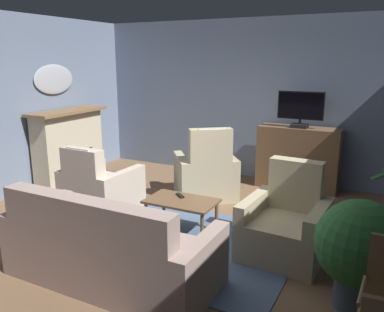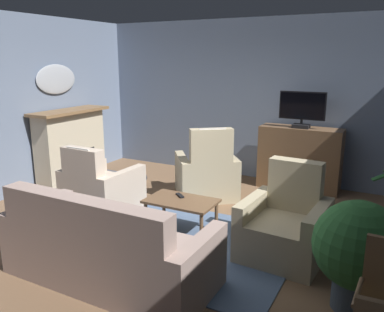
# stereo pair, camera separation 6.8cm
# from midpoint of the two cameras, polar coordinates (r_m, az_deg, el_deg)

# --- Properties ---
(ground_plane) EXTENTS (6.67, 6.34, 0.04)m
(ground_plane) POSITION_cam_midpoint_polar(r_m,az_deg,el_deg) (5.01, -2.81, -11.75)
(ground_plane) COLOR brown
(wall_back) EXTENTS (6.67, 0.10, 2.84)m
(wall_back) POSITION_cam_midpoint_polar(r_m,az_deg,el_deg) (7.22, 8.77, 8.01)
(wall_back) COLOR slate
(wall_back) RESTS_ON ground_plane
(rug_central) EXTENTS (2.65, 2.04, 0.01)m
(rug_central) POSITION_cam_midpoint_polar(r_m,az_deg,el_deg) (4.85, -1.79, -12.33)
(rug_central) COLOR slate
(rug_central) RESTS_ON ground_plane
(fireplace) EXTENTS (0.85, 1.53, 1.29)m
(fireplace) POSITION_cam_midpoint_polar(r_m,az_deg,el_deg) (7.26, -17.53, 1.08)
(fireplace) COLOR #4C4C51
(fireplace) RESTS_ON ground_plane
(wall_mirror_oval) EXTENTS (0.06, 0.87, 0.51)m
(wall_mirror_oval) POSITION_cam_midpoint_polar(r_m,az_deg,el_deg) (7.28, -19.63, 10.43)
(wall_mirror_oval) COLOR #B2B7BF
(tv_cabinet) EXTENTS (1.33, 0.47, 1.05)m
(tv_cabinet) POSITION_cam_midpoint_polar(r_m,az_deg,el_deg) (6.81, 14.82, -0.49)
(tv_cabinet) COLOR #4A3523
(tv_cabinet) RESTS_ON ground_plane
(television) EXTENTS (0.74, 0.20, 0.59)m
(television) POSITION_cam_midpoint_polar(r_m,az_deg,el_deg) (6.61, 15.18, 6.67)
(television) COLOR black
(television) RESTS_ON tv_cabinet
(coffee_table) EXTENTS (0.88, 0.54, 0.44)m
(coffee_table) POSITION_cam_midpoint_polar(r_m,az_deg,el_deg) (4.95, -1.94, -6.99)
(coffee_table) COLOR brown
(coffee_table) RESTS_ON ground_plane
(tv_remote) EXTENTS (0.16, 0.14, 0.02)m
(tv_remote) POSITION_cam_midpoint_polar(r_m,az_deg,el_deg) (5.05, -2.13, -5.75)
(tv_remote) COLOR black
(tv_remote) RESTS_ON coffee_table
(sofa_floral) EXTENTS (2.12, 0.90, 0.96)m
(sofa_floral) POSITION_cam_midpoint_polar(r_m,az_deg,el_deg) (4.04, -12.55, -13.40)
(sofa_floral) COLOR #A3897F
(sofa_floral) RESTS_ON ground_plane
(armchair_angled_to_table) EXTENTS (1.26, 1.26, 1.17)m
(armchair_angled_to_table) POSITION_cam_midpoint_polar(r_m,az_deg,el_deg) (6.22, 1.73, -2.81)
(armchair_angled_to_table) COLOR tan
(armchair_angled_to_table) RESTS_ON ground_plane
(armchair_facing_sofa) EXTENTS (0.91, 0.92, 1.03)m
(armchair_facing_sofa) POSITION_cam_midpoint_polar(r_m,az_deg,el_deg) (5.74, -13.53, -4.95)
(armchair_facing_sofa) COLOR #C6B29E
(armchair_facing_sofa) RESTS_ON ground_plane
(armchair_near_window) EXTENTS (0.92, 0.92, 1.04)m
(armchair_near_window) POSITION_cam_midpoint_polar(r_m,az_deg,el_deg) (4.55, 13.02, -10.00)
(armchair_near_window) COLOR tan
(armchair_near_window) RESTS_ON ground_plane
(potted_plant_tall_palm_by_window) EXTENTS (0.77, 0.77, 1.00)m
(potted_plant_tall_palm_by_window) POSITION_cam_midpoint_polar(r_m,az_deg,el_deg) (3.74, 22.66, -12.13)
(potted_plant_tall_palm_by_window) COLOR #3D4C5B
(potted_plant_tall_palm_by_window) RESTS_ON ground_plane
(cat) EXTENTS (0.22, 0.67, 0.20)m
(cat) POSITION_cam_midpoint_polar(r_m,az_deg,el_deg) (6.80, -8.27, -3.76)
(cat) COLOR #2D2D33
(cat) RESTS_ON ground_plane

